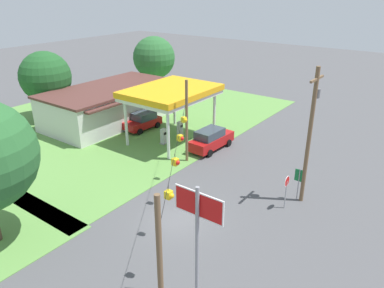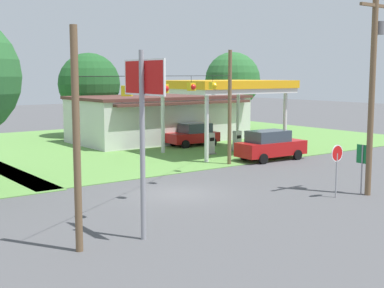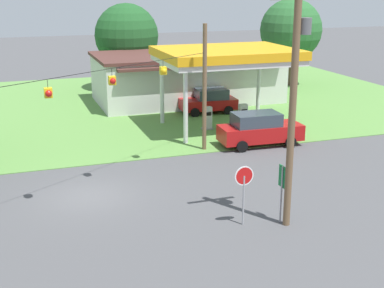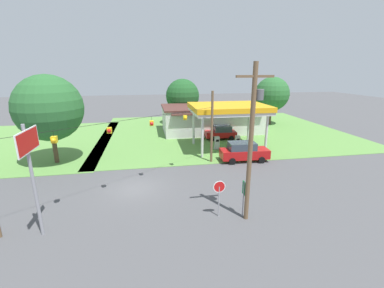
% 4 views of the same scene
% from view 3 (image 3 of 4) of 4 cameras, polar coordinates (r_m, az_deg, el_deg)
% --- Properties ---
extents(ground_plane, '(160.00, 160.00, 0.00)m').
position_cam_3_polar(ground_plane, '(25.09, -10.96, -5.49)').
color(ground_plane, '#4C4C4F').
extents(grass_verge_station_corner, '(36.00, 28.00, 0.04)m').
position_cam_3_polar(grass_verge_station_corner, '(45.16, 1.48, 4.82)').
color(grass_verge_station_corner, '#5B8E42').
rests_on(grass_verge_station_corner, ground).
extents(gas_station_canopy, '(8.71, 6.58, 5.32)m').
position_cam_3_polar(gas_station_canopy, '(35.22, 3.69, 9.29)').
color(gas_station_canopy, silver).
rests_on(gas_station_canopy, ground).
extents(gas_station_store, '(14.89, 8.33, 3.93)m').
position_cam_3_polar(gas_station_store, '(44.23, -0.53, 7.15)').
color(gas_station_store, silver).
rests_on(gas_station_store, ground).
extents(fuel_pump_near, '(0.71, 0.56, 1.56)m').
position_cam_3_polar(fuel_pump_near, '(35.51, 1.65, 2.70)').
color(fuel_pump_near, gray).
rests_on(fuel_pump_near, ground).
extents(fuel_pump_far, '(0.71, 0.56, 1.56)m').
position_cam_3_polar(fuel_pump_far, '(36.47, 5.44, 3.00)').
color(fuel_pump_far, gray).
rests_on(fuel_pump_far, ground).
extents(car_at_pumps_front, '(5.05, 2.26, 2.02)m').
position_cam_3_polar(car_at_pumps_front, '(32.16, 7.19, 1.59)').
color(car_at_pumps_front, '#AD1414').
rests_on(car_at_pumps_front, ground).
extents(car_at_pumps_rear, '(4.27, 2.31, 1.85)m').
position_cam_3_polar(car_at_pumps_rear, '(40.10, 1.84, 4.63)').
color(car_at_pumps_rear, '#AD1414').
rests_on(car_at_pumps_rear, ground).
extents(stop_sign_roadside, '(0.80, 0.08, 2.50)m').
position_cam_3_polar(stop_sign_roadside, '(21.28, 5.57, -4.12)').
color(stop_sign_roadside, '#99999E').
rests_on(stop_sign_roadside, ground).
extents(route_sign, '(0.10, 0.70, 2.40)m').
position_cam_3_polar(route_sign, '(21.76, 9.65, -4.10)').
color(route_sign, gray).
rests_on(route_sign, ground).
extents(utility_pole_main, '(2.20, 0.44, 9.68)m').
position_cam_3_polar(utility_pole_main, '(20.56, 10.87, 5.36)').
color(utility_pole_main, brown).
rests_on(utility_pole_main, ground).
extents(signal_span_gantry, '(15.22, 10.24, 7.27)m').
position_cam_3_polar(signal_span_gantry, '(23.87, -11.48, 3.41)').
color(signal_span_gantry, brown).
rests_on(signal_span_gantry, ground).
extents(tree_behind_station, '(5.68, 5.68, 7.73)m').
position_cam_3_polar(tree_behind_station, '(48.98, -7.00, 11.39)').
color(tree_behind_station, '#4C3828').
rests_on(tree_behind_station, ground).
extents(tree_far_back, '(5.72, 5.72, 8.07)m').
position_cam_3_polar(tree_far_back, '(51.46, 10.50, 11.86)').
color(tree_far_back, '#4C3828').
rests_on(tree_far_back, ground).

